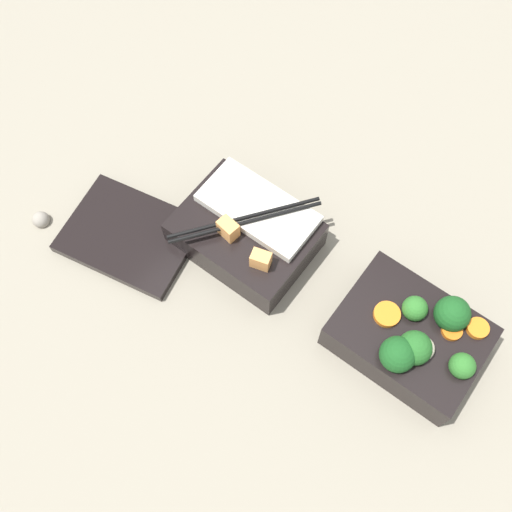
{
  "coord_description": "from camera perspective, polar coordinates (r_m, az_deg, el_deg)",
  "views": [
    {
      "loc": [
        -0.12,
        0.28,
        0.73
      ],
      "look_at": [
        0.08,
        0.02,
        0.05
      ],
      "focal_mm": 42.0,
      "sensor_mm": 36.0,
      "label": 1
    }
  ],
  "objects": [
    {
      "name": "ground_plane",
      "position": [
        0.79,
        5.38,
        -3.84
      ],
      "size": [
        3.0,
        3.0,
        0.0
      ],
      "primitive_type": "plane",
      "color": "gray"
    },
    {
      "name": "bento_tray_vegetable",
      "position": [
        0.75,
        14.61,
        -7.42
      ],
      "size": [
        0.17,
        0.13,
        0.08
      ],
      "color": "black",
      "rests_on": "ground_plane"
    },
    {
      "name": "bento_tray_rice",
      "position": [
        0.79,
        -0.89,
        2.3
      ],
      "size": [
        0.17,
        0.17,
        0.08
      ],
      "color": "black",
      "rests_on": "ground_plane"
    },
    {
      "name": "bento_lid",
      "position": [
        0.83,
        -11.95,
        1.96
      ],
      "size": [
        0.19,
        0.16,
        0.01
      ],
      "primitive_type": "cube",
      "rotation": [
        0.0,
        0.0,
        0.2
      ],
      "color": "black",
      "rests_on": "ground_plane"
    },
    {
      "name": "pebble_1",
      "position": [
        0.88,
        -19.79,
        3.27
      ],
      "size": [
        0.02,
        0.02,
        0.02
      ],
      "primitive_type": "sphere",
      "color": "gray",
      "rests_on": "ground_plane"
    }
  ]
}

